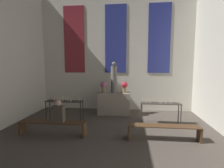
{
  "coord_description": "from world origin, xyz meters",
  "views": [
    {
      "loc": [
        0.73,
        1.91,
        2.24
      ],
      "look_at": [
        0.0,
        8.72,
        1.46
      ],
      "focal_mm": 28.0,
      "sensor_mm": 36.0,
      "label": 1
    }
  ],
  "objects_px": {
    "flower_vase_right": "(124,86)",
    "pew_back_right": "(163,129)",
    "statue": "(114,78)",
    "pew_back_left": "(53,125)",
    "person_seated": "(58,112)",
    "flower_vase_left": "(104,86)",
    "candle_rack_right": "(160,106)",
    "altar": "(114,103)",
    "candle_rack_left": "(64,103)"
  },
  "relations": [
    {
      "from": "candle_rack_right",
      "to": "person_seated",
      "type": "bearing_deg",
      "value": -157.65
    },
    {
      "from": "flower_vase_right",
      "to": "pew_back_left",
      "type": "xyz_separation_m",
      "value": [
        -2.17,
        -2.5,
        -0.95
      ]
    },
    {
      "from": "candle_rack_right",
      "to": "pew_back_left",
      "type": "height_order",
      "value": "candle_rack_right"
    },
    {
      "from": "altar",
      "to": "flower_vase_left",
      "type": "xyz_separation_m",
      "value": [
        -0.46,
        0.0,
        0.78
      ]
    },
    {
      "from": "candle_rack_left",
      "to": "pew_back_right",
      "type": "bearing_deg",
      "value": -21.19
    },
    {
      "from": "flower_vase_left",
      "to": "flower_vase_right",
      "type": "xyz_separation_m",
      "value": [
        0.92,
        0.0,
        0.0
      ]
    },
    {
      "from": "statue",
      "to": "flower_vase_right",
      "type": "relative_size",
      "value": 2.75
    },
    {
      "from": "flower_vase_right",
      "to": "person_seated",
      "type": "distance_m",
      "value": 3.23
    },
    {
      "from": "candle_rack_left",
      "to": "person_seated",
      "type": "xyz_separation_m",
      "value": [
        0.34,
        -1.38,
        0.04
      ]
    },
    {
      "from": "flower_vase_right",
      "to": "person_seated",
      "type": "bearing_deg",
      "value": -128.19
    },
    {
      "from": "altar",
      "to": "flower_vase_right",
      "type": "bearing_deg",
      "value": 0.0
    },
    {
      "from": "pew_back_right",
      "to": "flower_vase_right",
      "type": "bearing_deg",
      "value": 116.54
    },
    {
      "from": "pew_back_right",
      "to": "person_seated",
      "type": "relative_size",
      "value": 3.02
    },
    {
      "from": "pew_back_right",
      "to": "flower_vase_left",
      "type": "bearing_deg",
      "value": 130.97
    },
    {
      "from": "candle_rack_left",
      "to": "altar",
      "type": "bearing_deg",
      "value": 31.39
    },
    {
      "from": "candle_rack_left",
      "to": "pew_back_right",
      "type": "height_order",
      "value": "candle_rack_left"
    },
    {
      "from": "altar",
      "to": "candle_rack_left",
      "type": "xyz_separation_m",
      "value": [
        -1.84,
        -1.13,
        0.21
      ]
    },
    {
      "from": "statue",
      "to": "pew_back_right",
      "type": "bearing_deg",
      "value": -55.63
    },
    {
      "from": "candle_rack_right",
      "to": "pew_back_left",
      "type": "relative_size",
      "value": 0.69
    },
    {
      "from": "candle_rack_right",
      "to": "pew_back_left",
      "type": "xyz_separation_m",
      "value": [
        -3.56,
        -1.38,
        -0.38
      ]
    },
    {
      "from": "candle_rack_left",
      "to": "pew_back_left",
      "type": "distance_m",
      "value": 1.43
    },
    {
      "from": "statue",
      "to": "candle_rack_left",
      "type": "height_order",
      "value": "statue"
    },
    {
      "from": "statue",
      "to": "pew_back_right",
      "type": "height_order",
      "value": "statue"
    },
    {
      "from": "statue",
      "to": "pew_back_right",
      "type": "xyz_separation_m",
      "value": [
        1.71,
        -2.5,
        -1.29
      ]
    },
    {
      "from": "flower_vase_right",
      "to": "candle_rack_left",
      "type": "xyz_separation_m",
      "value": [
        -2.31,
        -1.13,
        -0.57
      ]
    },
    {
      "from": "altar",
      "to": "pew_back_left",
      "type": "relative_size",
      "value": 0.67
    },
    {
      "from": "flower_vase_left",
      "to": "pew_back_right",
      "type": "distance_m",
      "value": 3.45
    },
    {
      "from": "flower_vase_left",
      "to": "pew_back_left",
      "type": "relative_size",
      "value": 0.23
    },
    {
      "from": "candle_rack_left",
      "to": "pew_back_left",
      "type": "height_order",
      "value": "candle_rack_left"
    },
    {
      "from": "flower_vase_right",
      "to": "pew_back_left",
      "type": "relative_size",
      "value": 0.23
    },
    {
      "from": "flower_vase_left",
      "to": "person_seated",
      "type": "relative_size",
      "value": 0.71
    },
    {
      "from": "flower_vase_right",
      "to": "candle_rack_right",
      "type": "relative_size",
      "value": 0.34
    },
    {
      "from": "flower_vase_left",
      "to": "candle_rack_left",
      "type": "height_order",
      "value": "flower_vase_left"
    },
    {
      "from": "statue",
      "to": "person_seated",
      "type": "relative_size",
      "value": 1.94
    },
    {
      "from": "candle_rack_right",
      "to": "flower_vase_right",
      "type": "bearing_deg",
      "value": 140.79
    },
    {
      "from": "flower_vase_right",
      "to": "pew_back_left",
      "type": "height_order",
      "value": "flower_vase_right"
    },
    {
      "from": "statue",
      "to": "candle_rack_right",
      "type": "relative_size",
      "value": 0.94
    },
    {
      "from": "candle_rack_right",
      "to": "person_seated",
      "type": "relative_size",
      "value": 2.07
    },
    {
      "from": "flower_vase_right",
      "to": "pew_back_right",
      "type": "xyz_separation_m",
      "value": [
        1.25,
        -2.5,
        -0.95
      ]
    },
    {
      "from": "candle_rack_right",
      "to": "pew_back_right",
      "type": "xyz_separation_m",
      "value": [
        -0.13,
        -1.38,
        -0.38
      ]
    },
    {
      "from": "candle_rack_left",
      "to": "statue",
      "type": "bearing_deg",
      "value": 31.39
    },
    {
      "from": "altar",
      "to": "pew_back_right",
      "type": "xyz_separation_m",
      "value": [
        1.71,
        -2.5,
        -0.16
      ]
    },
    {
      "from": "candle_rack_left",
      "to": "pew_back_right",
      "type": "relative_size",
      "value": 0.69
    },
    {
      "from": "altar",
      "to": "person_seated",
      "type": "bearing_deg",
      "value": -121.06
    },
    {
      "from": "statue",
      "to": "flower_vase_left",
      "type": "relative_size",
      "value": 2.75
    },
    {
      "from": "pew_back_left",
      "to": "flower_vase_left",
      "type": "bearing_deg",
      "value": 63.46
    },
    {
      "from": "altar",
      "to": "person_seated",
      "type": "height_order",
      "value": "person_seated"
    },
    {
      "from": "altar",
      "to": "statue",
      "type": "bearing_deg",
      "value": 90.0
    },
    {
      "from": "altar",
      "to": "flower_vase_left",
      "type": "bearing_deg",
      "value": 180.0
    },
    {
      "from": "statue",
      "to": "flower_vase_left",
      "type": "xyz_separation_m",
      "value": [
        -0.46,
        0.0,
        -0.35
      ]
    }
  ]
}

